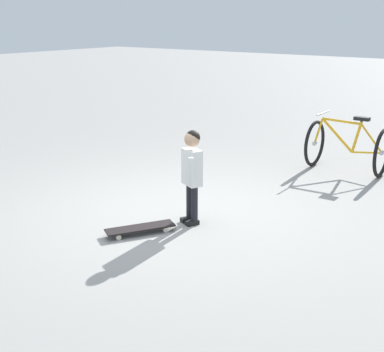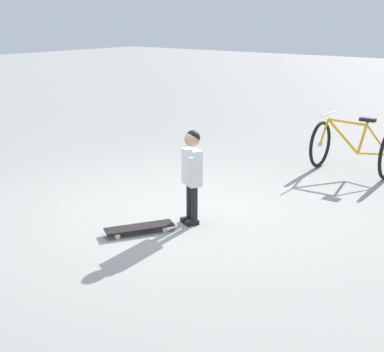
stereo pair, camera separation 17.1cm
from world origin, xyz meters
The scene contains 4 objects.
ground_plane centered at (0.00, 0.00, 0.00)m, with size 50.00×50.00×0.00m, color gray.
child_person centered at (0.44, -0.12, 0.66)m, with size 0.28×0.33×1.06m.
skateboard centered at (0.18, -0.69, 0.06)m, with size 0.54×0.74×0.07m.
bicycle_near centered at (1.06, 2.92, 0.38)m, with size 1.08×0.73×0.85m.
Camera 1 is at (3.75, -4.59, 2.24)m, focal length 49.66 mm.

